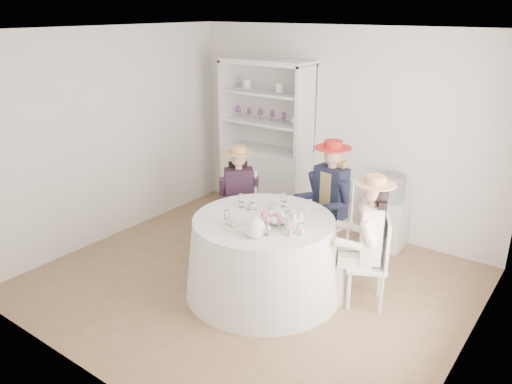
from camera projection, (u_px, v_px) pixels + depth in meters
The scene contains 23 objects.
ground at pixel (251, 282), 5.62m from camera, with size 4.50×4.50×0.00m, color olive.
ceiling at pixel (250, 30), 4.68m from camera, with size 4.50×4.50×0.00m, color white.
wall_back at pixel (340, 131), 6.66m from camera, with size 4.50×4.50×0.00m, color white.
wall_front at pixel (86, 234), 3.64m from camera, with size 4.50×4.50×0.00m, color white.
wall_left at pixel (110, 136), 6.40m from camera, with size 4.50×4.50×0.00m, color white.
wall_right at pixel (480, 219), 3.90m from camera, with size 4.50×4.50×0.00m, color white.
tea_table at pixel (264, 255), 5.31m from camera, with size 1.68×1.68×0.85m.
hutch at pixel (267, 161), 7.25m from camera, with size 1.36×0.58×2.24m.
side_table at pixel (388, 223), 6.35m from camera, with size 0.41×0.41×0.64m, color silver.
hatbox at pixel (391, 188), 6.18m from camera, with size 0.33×0.33×0.33m, color black.
guest_left at pixel (239, 193), 6.16m from camera, with size 0.57×0.57×1.34m.
guest_mid at pixel (329, 194), 5.85m from camera, with size 0.56×0.58×1.49m.
guest_right at pixel (368, 234), 4.95m from camera, with size 0.59×0.54×1.40m.
spare_chair at pixel (250, 201), 6.41m from camera, with size 0.47×0.47×1.04m.
teacup_a at pixel (252, 207), 5.37m from camera, with size 0.09×0.09×0.07m, color white.
teacup_b at pixel (271, 207), 5.38m from camera, with size 0.06×0.06×0.06m, color white.
teacup_c at pixel (289, 215), 5.16m from camera, with size 0.09×0.09×0.07m, color white.
flower_bowl at pixel (280, 221), 5.02m from camera, with size 0.24×0.24×0.06m, color white.
flower_arrangement at pixel (273, 218), 4.93m from camera, with size 0.19×0.19×0.07m.
table_teapot at pixel (255, 228), 4.73m from camera, with size 0.28×0.20×0.21m.
sandwich_plate at pixel (234, 225), 4.98m from camera, with size 0.25×0.25×0.05m.
cupcake_stand at pixel (295, 226), 4.79m from camera, with size 0.24×0.24×0.23m.
stemware_set at pixel (264, 212), 5.13m from camera, with size 0.83×0.80×0.15m.
Camera 1 is at (2.96, -3.92, 2.91)m, focal length 35.00 mm.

